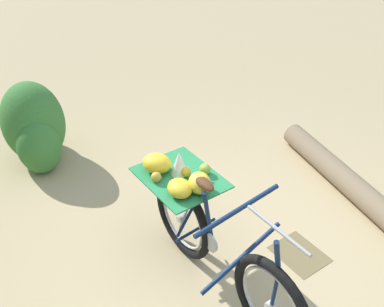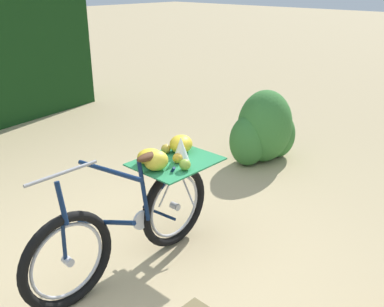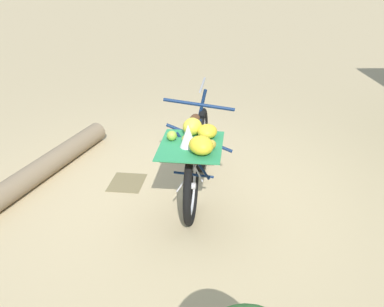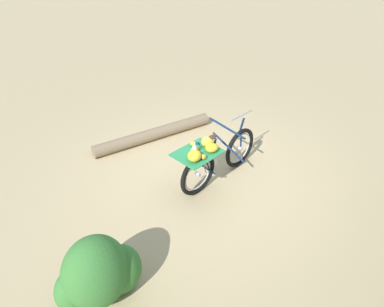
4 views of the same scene
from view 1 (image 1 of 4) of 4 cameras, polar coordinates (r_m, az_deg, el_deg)
The scene contains 5 objects.
ground_plane at distance 3.84m, azimuth 3.35°, elevation -15.16°, with size 60.00×60.00×0.00m, color tan.
bicycle at distance 3.46m, azimuth 2.39°, elevation -10.10°, with size 1.78×0.71×1.03m.
fallen_log at distance 4.69m, azimuth 20.86°, elevation -5.04°, with size 0.24×0.24×2.50m, color #7F6B51.
shrub_cluster at distance 5.17m, azimuth -19.19°, elevation 3.11°, with size 0.96×0.66×0.92m.
leaf_litter_patch at distance 4.10m, azimuth 13.36°, elevation -12.18°, with size 0.44×0.36×0.01m, color olive.
Camera 1 is at (-1.91, 1.62, 2.91)m, focal length 42.41 mm.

